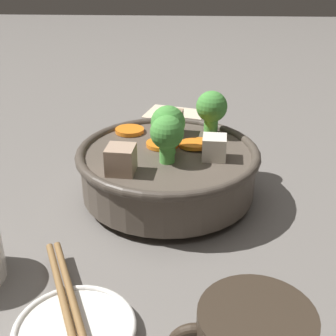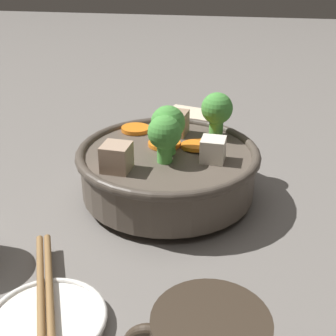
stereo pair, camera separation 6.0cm
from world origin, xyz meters
TOP-DOWN VIEW (x-y plane):
  - ground_plane at (0.00, 0.00)m, footprint 3.00×3.00m
  - stirfry_bowl at (-0.00, -0.00)m, footprint 0.23×0.23m
  - side_saucer at (0.07, 0.24)m, footprint 0.11×0.11m
  - napkin at (-0.00, -0.31)m, footprint 0.13×0.10m
  - chopsticks_pair at (0.07, 0.24)m, footprint 0.11×0.22m

SIDE VIEW (x-z plane):
  - ground_plane at x=0.00m, z-range 0.00..0.00m
  - napkin at x=0.00m, z-range 0.00..0.00m
  - side_saucer at x=0.07m, z-range 0.00..0.01m
  - chopsticks_pair at x=0.07m, z-range 0.01..0.02m
  - stirfry_bowl at x=0.00m, z-range -0.02..0.11m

